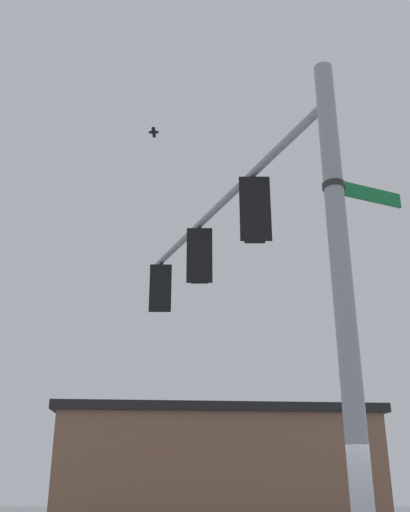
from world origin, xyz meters
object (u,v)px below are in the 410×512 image
Objects in this scene: bird_flying at (156,132)px; traffic_light_nearest_pole at (256,213)px; street_name_sign at (354,190)px; traffic_light_mid_inner at (202,258)px; traffic_light_mid_outer at (163,290)px.

traffic_light_nearest_pole is at bearing -27.88° from bird_flying.
bird_flying reaches higher than street_name_sign.
street_name_sign is (2.17, -4.20, -0.59)m from traffic_light_mid_inner.
bird_flying is at bearing -89.42° from traffic_light_mid_outer.
bird_flying reaches higher than traffic_light_nearest_pole.
traffic_light_mid_inner is 1.07× the size of street_name_sign.
traffic_light_mid_outer is 7.19m from street_name_sign.
traffic_light_nearest_pole is 2.37m from street_name_sign.
traffic_light_nearest_pole is at bearing 121.27° from street_name_sign.
bird_flying is (0.03, -3.45, 2.32)m from traffic_light_mid_outer.
traffic_light_mid_inner is 3.99× the size of bird_flying.
traffic_light_mid_outer is 3.99× the size of bird_flying.
traffic_light_mid_inner and traffic_light_mid_outer have the same top height.
traffic_light_mid_outer is 1.07× the size of street_name_sign.
bird_flying is (-0.95, -1.22, 2.32)m from traffic_light_mid_inner.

